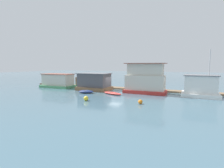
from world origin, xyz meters
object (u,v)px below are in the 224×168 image
at_px(mooring_post_centre, 140,86).
at_px(buoy_yellow, 86,98).
at_px(houseboat_green, 58,81).
at_px(dinghy_red, 113,93).
at_px(houseboat_white, 200,86).
at_px(buoy_orange, 140,102).
at_px(mooring_post_far_left, 76,82).
at_px(dinghy_navy, 86,92).
at_px(houseboat_red, 145,80).
at_px(houseboat_brown, 94,82).

bearing_deg(mooring_post_centre, buoy_yellow, -109.34).
relative_size(houseboat_green, dinghy_red, 1.85).
bearing_deg(houseboat_white, buoy_orange, -127.96).
height_order(mooring_post_centre, mooring_post_far_left, mooring_post_far_left).
bearing_deg(mooring_post_centre, houseboat_green, -173.25).
bearing_deg(mooring_post_far_left, houseboat_green, -147.33).
distance_m(dinghy_navy, mooring_post_centre, 9.88).
distance_m(houseboat_red, dinghy_red, 6.06).
xyz_separation_m(houseboat_red, mooring_post_centre, (-1.50, 1.98, -1.42)).
bearing_deg(houseboat_white, houseboat_green, -179.13).
height_order(dinghy_navy, mooring_post_centre, mooring_post_centre).
xyz_separation_m(dinghy_red, mooring_post_far_left, (-11.26, 5.38, 0.90)).
bearing_deg(houseboat_brown, buoy_yellow, -65.76).
height_order(houseboat_white, dinghy_red, houseboat_white).
bearing_deg(houseboat_red, mooring_post_far_left, 172.85).
bearing_deg(buoy_yellow, houseboat_brown, 114.24).
bearing_deg(dinghy_navy, mooring_post_far_left, 136.98).
relative_size(mooring_post_centre, buoy_orange, 3.20).
height_order(dinghy_navy, buoy_orange, buoy_orange).
height_order(houseboat_brown, dinghy_navy, houseboat_brown).
relative_size(dinghy_navy, mooring_post_centre, 1.62).
height_order(houseboat_white, buoy_yellow, houseboat_white).
distance_m(houseboat_red, mooring_post_far_left, 15.97).
relative_size(houseboat_brown, buoy_yellow, 9.55).
bearing_deg(dinghy_red, buoy_orange, -39.71).
height_order(houseboat_brown, mooring_post_centre, houseboat_brown).
bearing_deg(dinghy_navy, dinghy_red, 9.57).
bearing_deg(dinghy_red, houseboat_red, 36.80).
distance_m(houseboat_red, buoy_orange, 8.87).
xyz_separation_m(houseboat_green, dinghy_navy, (9.85, -4.09, -1.13)).
bearing_deg(dinghy_navy, houseboat_brown, 98.51).
bearing_deg(buoy_orange, buoy_yellow, -170.60).
bearing_deg(mooring_post_centre, mooring_post_far_left, 180.00).
relative_size(dinghy_red, mooring_post_far_left, 1.83).
bearing_deg(buoy_orange, houseboat_red, 100.58).
distance_m(houseboat_white, buoy_yellow, 17.29).
bearing_deg(buoy_orange, dinghy_red, 140.29).
xyz_separation_m(houseboat_red, mooring_post_far_left, (-15.80, 1.98, -1.23)).
distance_m(houseboat_green, houseboat_white, 27.50).
relative_size(houseboat_white, mooring_post_far_left, 3.30).
xyz_separation_m(houseboat_brown, houseboat_white, (18.21, 0.75, -0.02)).
relative_size(houseboat_brown, houseboat_red, 0.88).
xyz_separation_m(houseboat_green, houseboat_brown, (9.28, -0.33, 0.18)).
relative_size(houseboat_red, houseboat_white, 0.99).
distance_m(mooring_post_centre, mooring_post_far_left, 14.30).
distance_m(dinghy_red, buoy_yellow, 6.37).
height_order(houseboat_red, dinghy_navy, houseboat_red).
height_order(buoy_orange, buoy_yellow, buoy_yellow).
distance_m(mooring_post_centre, buoy_yellow, 12.37).
height_order(houseboat_white, buoy_orange, houseboat_white).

